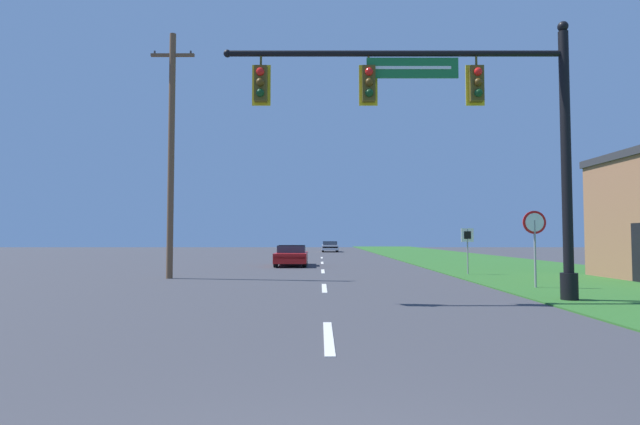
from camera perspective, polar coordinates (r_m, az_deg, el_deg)
grass_verge_right at (r=34.21m, az=17.96°, el=-5.47°), size 10.00×110.00×0.04m
road_center_line at (r=24.53m, az=0.08°, el=-6.74°), size 0.16×34.80×0.01m
signal_mast at (r=14.05m, az=16.41°, el=9.55°), size 9.36×0.47×7.45m
car_ahead at (r=29.40m, az=-3.52°, el=-4.92°), size 1.87×4.65×1.19m
far_car at (r=56.95m, az=0.88°, el=-3.91°), size 1.82×4.44×1.19m
stop_sign at (r=17.78m, az=23.07°, el=-2.01°), size 0.76×0.07×2.50m
route_sign_post at (r=23.14m, az=16.24°, el=-3.10°), size 0.55×0.06×2.03m
utility_pole_near at (r=21.57m, az=-16.89°, el=6.77°), size 1.80×0.26×10.14m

